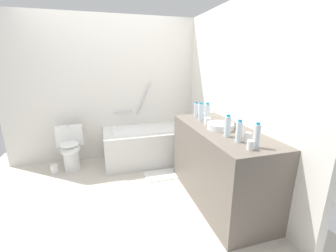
{
  "coord_description": "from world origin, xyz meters",
  "views": [
    {
      "loc": [
        -0.12,
        -2.55,
        1.62
      ],
      "look_at": [
        0.69,
        0.21,
        0.79
      ],
      "focal_mm": 23.64,
      "sensor_mm": 36.0,
      "label": 1
    }
  ],
  "objects_px": {
    "water_bottle_0": "(228,126)",
    "drinking_glass_2": "(248,138)",
    "drinking_glass_3": "(250,145)",
    "toilet_paper_roll": "(55,169)",
    "water_bottle_2": "(239,132)",
    "sink_basin": "(220,126)",
    "bathtub": "(152,143)",
    "drinking_glass_0": "(208,121)",
    "water_bottle_3": "(207,113)",
    "sink_faucet": "(234,125)",
    "water_bottle_4": "(196,110)",
    "bath_mat": "(165,175)",
    "water_bottle_1": "(201,112)",
    "water_bottle_5": "(257,136)",
    "drinking_glass_1": "(202,116)",
    "toilet": "(70,147)"
  },
  "relations": [
    {
      "from": "water_bottle_0",
      "to": "drinking_glass_2",
      "type": "distance_m",
      "value": 0.23
    },
    {
      "from": "drinking_glass_3",
      "to": "toilet_paper_roll",
      "type": "relative_size",
      "value": 0.63
    },
    {
      "from": "water_bottle_2",
      "to": "sink_basin",
      "type": "bearing_deg",
      "value": 83.95
    },
    {
      "from": "drinking_glass_2",
      "to": "bathtub",
      "type": "bearing_deg",
      "value": 106.45
    },
    {
      "from": "drinking_glass_0",
      "to": "water_bottle_3",
      "type": "bearing_deg",
      "value": 69.9
    },
    {
      "from": "bathtub",
      "to": "sink_faucet",
      "type": "distance_m",
      "value": 1.62
    },
    {
      "from": "water_bottle_0",
      "to": "water_bottle_4",
      "type": "xyz_separation_m",
      "value": [
        0.02,
        0.84,
        -0.01
      ]
    },
    {
      "from": "water_bottle_3",
      "to": "drinking_glass_3",
      "type": "bearing_deg",
      "value": -91.87
    },
    {
      "from": "water_bottle_2",
      "to": "water_bottle_3",
      "type": "relative_size",
      "value": 0.85
    },
    {
      "from": "drinking_glass_3",
      "to": "bath_mat",
      "type": "distance_m",
      "value": 1.7
    },
    {
      "from": "bath_mat",
      "to": "drinking_glass_0",
      "type": "bearing_deg",
      "value": -54.77
    },
    {
      "from": "bath_mat",
      "to": "drinking_glass_3",
      "type": "bearing_deg",
      "value": -74.18
    },
    {
      "from": "sink_faucet",
      "to": "water_bottle_0",
      "type": "relative_size",
      "value": 0.66
    },
    {
      "from": "drinking_glass_0",
      "to": "bath_mat",
      "type": "relative_size",
      "value": 0.15
    },
    {
      "from": "toilet_paper_roll",
      "to": "drinking_glass_3",
      "type": "bearing_deg",
      "value": -43.89
    },
    {
      "from": "water_bottle_1",
      "to": "water_bottle_4",
      "type": "xyz_separation_m",
      "value": [
        0.02,
        0.19,
        -0.01
      ]
    },
    {
      "from": "bathtub",
      "to": "drinking_glass_0",
      "type": "relative_size",
      "value": 17.38
    },
    {
      "from": "water_bottle_0",
      "to": "drinking_glass_2",
      "type": "bearing_deg",
      "value": -65.88
    },
    {
      "from": "bathtub",
      "to": "drinking_glass_0",
      "type": "xyz_separation_m",
      "value": [
        0.44,
        -1.13,
        0.64
      ]
    },
    {
      "from": "water_bottle_5",
      "to": "drinking_glass_0",
      "type": "relative_size",
      "value": 2.56
    },
    {
      "from": "drinking_glass_0",
      "to": "bath_mat",
      "type": "distance_m",
      "value": 1.15
    },
    {
      "from": "water_bottle_2",
      "to": "water_bottle_1",
      "type": "bearing_deg",
      "value": 91.47
    },
    {
      "from": "water_bottle_4",
      "to": "drinking_glass_3",
      "type": "distance_m",
      "value": 1.21
    },
    {
      "from": "drinking_glass_1",
      "to": "toilet_paper_roll",
      "type": "height_order",
      "value": "drinking_glass_1"
    },
    {
      "from": "toilet_paper_roll",
      "to": "water_bottle_5",
      "type": "bearing_deg",
      "value": -42.47
    },
    {
      "from": "water_bottle_2",
      "to": "water_bottle_4",
      "type": "height_order",
      "value": "same"
    },
    {
      "from": "water_bottle_2",
      "to": "water_bottle_5",
      "type": "bearing_deg",
      "value": -71.37
    },
    {
      "from": "sink_basin",
      "to": "drinking_glass_1",
      "type": "height_order",
      "value": "drinking_glass_1"
    },
    {
      "from": "sink_basin",
      "to": "water_bottle_0",
      "type": "distance_m",
      "value": 0.27
    },
    {
      "from": "drinking_glass_3",
      "to": "water_bottle_2",
      "type": "bearing_deg",
      "value": 85.85
    },
    {
      "from": "water_bottle_3",
      "to": "sink_basin",
      "type": "bearing_deg",
      "value": -84.27
    },
    {
      "from": "sink_faucet",
      "to": "drinking_glass_3",
      "type": "relative_size",
      "value": 1.87
    },
    {
      "from": "bathtub",
      "to": "drinking_glass_2",
      "type": "xyz_separation_m",
      "value": [
        0.53,
        -1.79,
        0.65
      ]
    },
    {
      "from": "water_bottle_2",
      "to": "water_bottle_5",
      "type": "height_order",
      "value": "water_bottle_5"
    },
    {
      "from": "drinking_glass_2",
      "to": "water_bottle_4",
      "type": "bearing_deg",
      "value": 93.86
    },
    {
      "from": "water_bottle_3",
      "to": "water_bottle_0",
      "type": "bearing_deg",
      "value": -94.13
    },
    {
      "from": "bathtub",
      "to": "toilet_paper_roll",
      "type": "xyz_separation_m",
      "value": [
        -1.54,
        -0.04,
        -0.23
      ]
    },
    {
      "from": "sink_basin",
      "to": "drinking_glass_0",
      "type": "height_order",
      "value": "drinking_glass_0"
    },
    {
      "from": "sink_basin",
      "to": "sink_faucet",
      "type": "xyz_separation_m",
      "value": [
        0.18,
        0.0,
        -0.0
      ]
    },
    {
      "from": "water_bottle_1",
      "to": "bath_mat",
      "type": "bearing_deg",
      "value": 137.55
    },
    {
      "from": "drinking_glass_3",
      "to": "toilet_paper_roll",
      "type": "bearing_deg",
      "value": 136.11
    },
    {
      "from": "toilet",
      "to": "water_bottle_0",
      "type": "bearing_deg",
      "value": 42.99
    },
    {
      "from": "water_bottle_1",
      "to": "bath_mat",
      "type": "xyz_separation_m",
      "value": [
        -0.38,
        0.35,
        -1.0
      ]
    },
    {
      "from": "sink_basin",
      "to": "drinking_glass_0",
      "type": "xyz_separation_m",
      "value": [
        -0.06,
        0.2,
        0.01
      ]
    },
    {
      "from": "water_bottle_0",
      "to": "drinking_glass_0",
      "type": "height_order",
      "value": "water_bottle_0"
    },
    {
      "from": "sink_basin",
      "to": "bathtub",
      "type": "bearing_deg",
      "value": 110.8
    },
    {
      "from": "water_bottle_2",
      "to": "water_bottle_4",
      "type": "xyz_separation_m",
      "value": [
        -0.0,
        1.0,
        0.0
      ]
    },
    {
      "from": "water_bottle_0",
      "to": "drinking_glass_1",
      "type": "relative_size",
      "value": 2.74
    },
    {
      "from": "drinking_glass_2",
      "to": "toilet_paper_roll",
      "type": "distance_m",
      "value": 2.85
    },
    {
      "from": "water_bottle_5",
      "to": "drinking_glass_1",
      "type": "height_order",
      "value": "water_bottle_5"
    }
  ]
}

